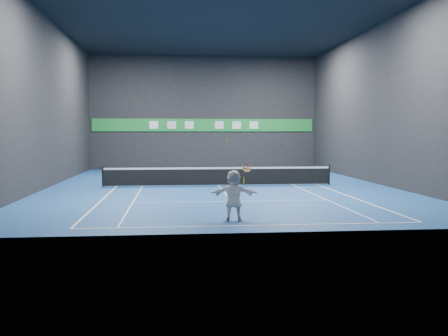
{
  "coord_description": "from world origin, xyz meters",
  "views": [
    {
      "loc": [
        -2.38,
        -26.99,
        2.85
      ],
      "look_at": [
        -0.46,
        -7.73,
        1.5
      ],
      "focal_mm": 40.0,
      "sensor_mm": 36.0,
      "label": 1
    }
  ],
  "objects": [
    {
      "name": "ground",
      "position": [
        0.0,
        0.0,
        0.0
      ],
      "size": [
        26.0,
        26.0,
        0.0
      ],
      "primitive_type": "plane",
      "color": "navy",
      "rests_on": "ground"
    },
    {
      "name": "ceiling",
      "position": [
        0.0,
        0.0,
        9.0
      ],
      "size": [
        26.0,
        26.0,
        0.0
      ],
      "primitive_type": "plane",
      "color": "black",
      "rests_on": "ground"
    },
    {
      "name": "wall_back",
      "position": [
        0.0,
        13.0,
        4.5
      ],
      "size": [
        18.0,
        0.1,
        9.0
      ],
      "primitive_type": "cube",
      "color": "black",
      "rests_on": "ground"
    },
    {
      "name": "wall_front",
      "position": [
        0.0,
        -13.0,
        4.5
      ],
      "size": [
        18.0,
        0.1,
        9.0
      ],
      "primitive_type": "cube",
      "color": "black",
      "rests_on": "ground"
    },
    {
      "name": "wall_left",
      "position": [
        -9.0,
        0.0,
        4.5
      ],
      "size": [
        0.1,
        26.0,
        9.0
      ],
      "primitive_type": "cube",
      "color": "black",
      "rests_on": "ground"
    },
    {
      "name": "wall_right",
      "position": [
        9.0,
        0.0,
        4.5
      ],
      "size": [
        0.1,
        26.0,
        9.0
      ],
      "primitive_type": "cube",
      "color": "black",
      "rests_on": "ground"
    },
    {
      "name": "baseline_near",
      "position": [
        0.0,
        -11.89,
        0.0
      ],
      "size": [
        10.98,
        0.08,
        0.01
      ],
      "primitive_type": "cube",
      "color": "white",
      "rests_on": "ground"
    },
    {
      "name": "baseline_far",
      "position": [
        0.0,
        11.89,
        0.0
      ],
      "size": [
        10.98,
        0.08,
        0.01
      ],
      "primitive_type": "cube",
      "color": "white",
      "rests_on": "ground"
    },
    {
      "name": "sideline_doubles_left",
      "position": [
        -5.49,
        0.0,
        0.0
      ],
      "size": [
        0.08,
        23.78,
        0.01
      ],
      "primitive_type": "cube",
      "color": "white",
      "rests_on": "ground"
    },
    {
      "name": "sideline_doubles_right",
      "position": [
        5.49,
        0.0,
        0.0
      ],
      "size": [
        0.08,
        23.78,
        0.01
      ],
      "primitive_type": "cube",
      "color": "white",
      "rests_on": "ground"
    },
    {
      "name": "sideline_singles_left",
      "position": [
        -4.11,
        0.0,
        0.0
      ],
      "size": [
        0.06,
        23.78,
        0.01
      ],
      "primitive_type": "cube",
      "color": "white",
      "rests_on": "ground"
    },
    {
      "name": "sideline_singles_right",
      "position": [
        4.11,
        0.0,
        0.0
      ],
      "size": [
        0.06,
        23.78,
        0.01
      ],
      "primitive_type": "cube",
      "color": "white",
      "rests_on": "ground"
    },
    {
      "name": "service_line_near",
      "position": [
        0.0,
        -6.4,
        0.0
      ],
      "size": [
        8.23,
        0.06,
        0.01
      ],
      "primitive_type": "cube",
      "color": "white",
      "rests_on": "ground"
    },
    {
      "name": "service_line_far",
      "position": [
        0.0,
        6.4,
        0.0
      ],
      "size": [
        8.23,
        0.06,
        0.01
      ],
      "primitive_type": "cube",
      "color": "white",
      "rests_on": "ground"
    },
    {
      "name": "center_service_line",
      "position": [
        0.0,
        0.0,
        0.0
      ],
      "size": [
        0.06,
        12.8,
        0.01
      ],
      "primitive_type": "cube",
      "color": "white",
      "rests_on": "ground"
    },
    {
      "name": "player",
      "position": [
        -0.46,
        -10.95,
        0.83
      ],
      "size": [
        1.59,
        0.68,
        1.66
      ],
      "primitive_type": "imported",
      "rotation": [
        0.0,
        0.0,
        3.02
      ],
      "color": "white",
      "rests_on": "ground"
    },
    {
      "name": "tennis_ball",
      "position": [
        -0.67,
        -10.86,
        2.56
      ],
      "size": [
        0.07,
        0.07,
        0.07
      ],
      "primitive_type": "sphere",
      "color": "#CFFB29",
      "rests_on": "player"
    },
    {
      "name": "tennis_net",
      "position": [
        0.0,
        0.0,
        0.54
      ],
      "size": [
        12.5,
        0.1,
        1.07
      ],
      "color": "black",
      "rests_on": "ground"
    },
    {
      "name": "sponsor_banner",
      "position": [
        0.0,
        12.93,
        3.5
      ],
      "size": [
        17.64,
        0.11,
        1.0
      ],
      "color": "#1E8A34",
      "rests_on": "wall_back"
    },
    {
      "name": "tennis_racket",
      "position": [
        -0.05,
        -10.9,
        1.7
      ],
      "size": [
        0.41,
        0.37,
        0.68
      ],
      "color": "red",
      "rests_on": "player"
    }
  ]
}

